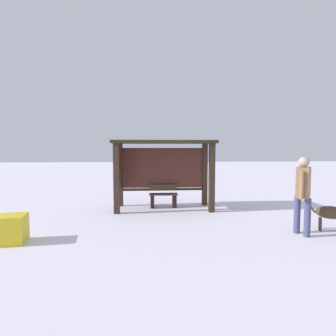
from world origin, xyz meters
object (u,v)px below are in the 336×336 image
at_px(person_walking, 303,189).
at_px(grit_bin, 7,229).
at_px(bus_shelter, 161,160).
at_px(bench_left_inside, 163,197).
at_px(dog, 334,213).

relative_size(person_walking, grit_bin, 2.53).
bearing_deg(grit_bin, bus_shelter, 43.95).
height_order(bench_left_inside, grit_bin, bench_left_inside).
bearing_deg(bench_left_inside, bus_shelter, -133.25).
xyz_separation_m(bus_shelter, person_walking, (3.06, -3.06, -0.54)).
distance_m(person_walking, grit_bin, 6.40).
distance_m(bus_shelter, grit_bin, 4.76).
height_order(bench_left_inside, person_walking, person_walking).
distance_m(person_walking, dog, 1.09).
distance_m(bus_shelter, person_walking, 4.36).
distance_m(dog, grit_bin, 7.25).
bearing_deg(bus_shelter, bench_left_inside, 46.75).
relative_size(bus_shelter, person_walking, 1.81).
relative_size(dog, grit_bin, 1.25).
relative_size(bench_left_inside, person_walking, 0.53).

